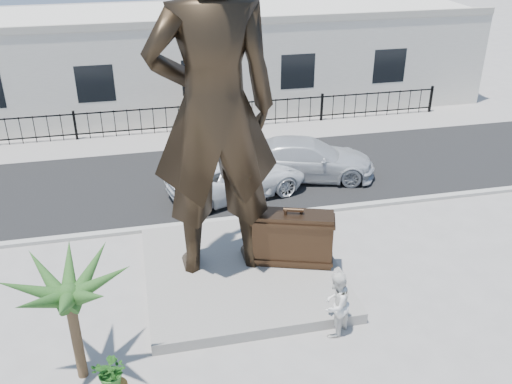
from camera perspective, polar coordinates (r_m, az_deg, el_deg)
ground at (r=14.78m, az=1.71°, el=-11.48°), size 100.00×100.00×0.00m
street at (r=21.46m, az=-3.46°, el=1.74°), size 40.00×7.00×0.01m
curb at (r=18.38m, az=-1.68°, el=-2.71°), size 40.00×0.25×0.12m
far_sidewalk at (r=25.09m, az=-4.95°, el=5.60°), size 40.00×2.50×0.02m
plinth at (r=15.77m, az=-1.40°, el=-7.96°), size 5.20×5.20×0.30m
fence at (r=25.63m, az=-5.26°, el=7.47°), size 22.00×0.10×1.20m
building at (r=29.16m, az=-6.54°, el=13.16°), size 28.00×7.00×4.40m
statue at (r=13.90m, az=-4.29°, el=8.12°), size 3.22×2.12×8.80m
suitcase at (r=15.52m, az=3.68°, el=-4.62°), size 2.26×1.32×1.51m
tourist at (r=13.63m, az=7.97°, el=-11.05°), size 1.05×1.04×1.71m
car_white at (r=19.79m, az=-1.96°, el=1.66°), size 5.27×3.33×1.36m
car_silver at (r=21.06m, az=5.07°, el=3.35°), size 5.32×3.16×1.45m
worker at (r=24.69m, az=-6.10°, el=7.69°), size 1.34×0.83×2.00m
palm_tree at (r=13.59m, az=-16.87°, el=-17.11°), size 1.80×1.80×3.20m
shrub at (r=12.34m, az=-14.23°, el=-17.01°), size 0.89×0.84×0.79m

